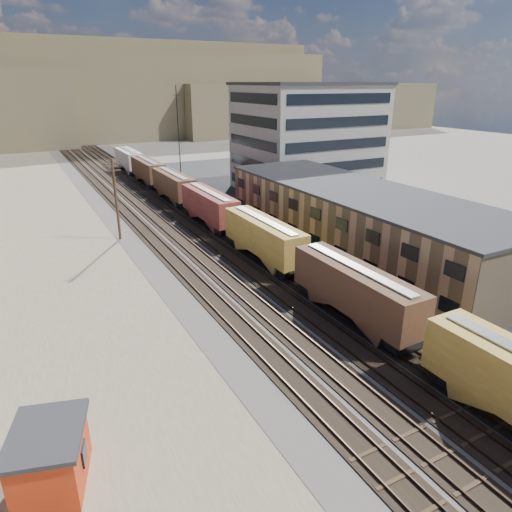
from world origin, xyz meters
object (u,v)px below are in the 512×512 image
utility_pole_north (116,198)px  parked_car_blue (298,189)px  freight_train (234,219)px  maintenance_shed (51,458)px

utility_pole_north → parked_car_blue: size_ratio=1.66×
freight_train → utility_pole_north: (-12.30, 7.24, 2.50)m
utility_pole_north → freight_train: bearing=-30.5°
maintenance_shed → parked_car_blue: 64.41m
freight_train → maintenance_shed: bearing=-129.1°
maintenance_shed → parked_car_blue: maintenance_shed is taller
maintenance_shed → parked_car_blue: size_ratio=0.85×
utility_pole_north → parked_car_blue: 35.13m
maintenance_shed → parked_car_blue: bearing=46.3°
utility_pole_north → maintenance_shed: size_ratio=1.96×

